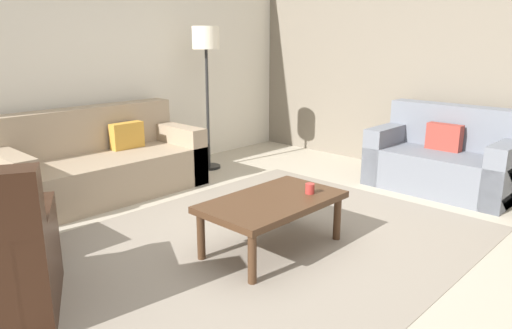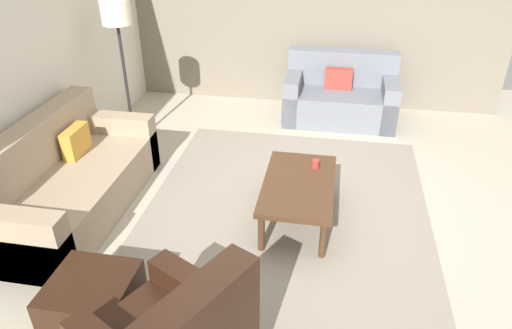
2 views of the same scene
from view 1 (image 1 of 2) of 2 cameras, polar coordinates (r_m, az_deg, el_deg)
name	(u,v)px [view 1 (image 1 of 2)]	position (r m, az deg, el deg)	size (l,w,h in m)	color
ground_plane	(258,246)	(3.77, 0.23, -9.77)	(8.00, 8.00, 0.00)	#B2A893
rear_partition	(82,55)	(5.54, -20.17, 12.28)	(6.00, 0.12, 2.80)	silver
stone_feature_panel	(437,54)	(5.97, 20.94, 12.35)	(0.12, 5.20, 2.80)	slate
area_rug	(258,245)	(3.77, 0.23, -9.72)	(3.57, 2.71, 0.01)	gray
couch_main	(99,166)	(5.16, -18.38, -0.15)	(2.02, 0.92, 0.88)	gray
couch_loveseat	(446,161)	(5.47, 21.90, 0.42)	(0.83, 1.46, 0.88)	slate
ottoman	(4,235)	(3.92, -28.07, -7.48)	(0.56, 0.56, 0.40)	black
coffee_table	(272,205)	(3.59, 2.00, -4.90)	(1.10, 0.64, 0.41)	#472D1C
cup	(310,189)	(3.70, 6.50, -2.89)	(0.07, 0.07, 0.08)	#B2332D
lamp_standing	(206,53)	(5.75, -6.03, 13.25)	(0.32, 0.32, 1.71)	black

